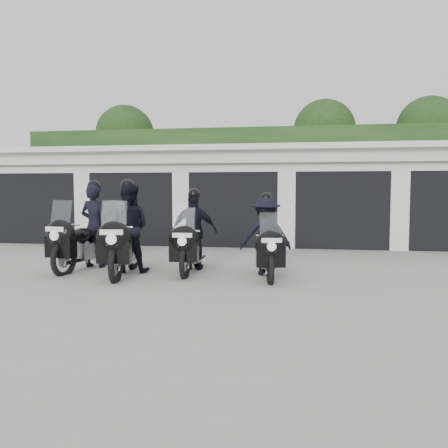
# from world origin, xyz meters

# --- Properties ---
(ground) EXTENTS (80.00, 80.00, 0.00)m
(ground) POSITION_xyz_m (0.00, 0.00, 0.00)
(ground) COLOR gray
(ground) RESTS_ON ground
(garage_block) EXTENTS (16.40, 6.80, 2.96)m
(garage_block) POSITION_xyz_m (-0.00, 8.06, 1.42)
(garage_block) COLOR silver
(garage_block) RESTS_ON ground
(background_vegetation) EXTENTS (20.00, 3.90, 5.80)m
(background_vegetation) POSITION_xyz_m (0.37, 12.92, 2.77)
(background_vegetation) COLOR #163212
(background_vegetation) RESTS_ON ground
(police_bike_a) EXTENTS (0.91, 2.21, 1.94)m
(police_bike_a) POSITION_xyz_m (-2.51, 1.14, 0.77)
(police_bike_a) COLOR black
(police_bike_a) RESTS_ON ground
(police_bike_b) EXTENTS (0.98, 2.23, 1.95)m
(police_bike_b) POSITION_xyz_m (-1.49, 0.76, 0.82)
(police_bike_b) COLOR black
(police_bike_b) RESTS_ON ground
(police_bike_c) EXTENTS (0.97, 2.02, 1.76)m
(police_bike_c) POSITION_xyz_m (-0.24, 1.26, 0.74)
(police_bike_c) COLOR black
(police_bike_c) RESTS_ON ground
(police_bike_d) EXTENTS (1.08, 1.91, 1.67)m
(police_bike_d) POSITION_xyz_m (1.29, 0.94, 0.71)
(police_bike_d) COLOR black
(police_bike_d) RESTS_ON ground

